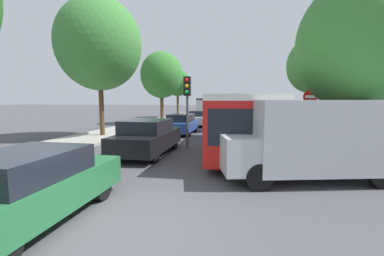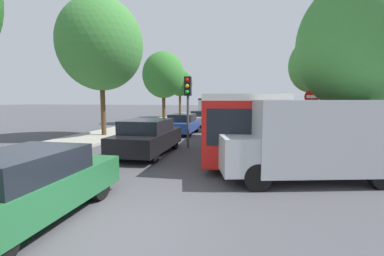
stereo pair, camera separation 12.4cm
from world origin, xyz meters
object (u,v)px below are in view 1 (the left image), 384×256
object	(u,v)px
queued_car_white	(200,118)
tree_left_distant	(177,84)
queued_car_blue	(181,124)
white_van	(314,137)
city_bus_rear	(215,106)
tree_right_near	(359,44)
no_entry_sign	(310,108)
direction_sign_post	(322,95)
tree_left_far	(161,75)
articulated_bus	(240,114)
tree_left_mid	(99,44)
tree_right_mid	(311,66)
queued_car_black	(148,137)
traffic_light	(187,96)
queued_car_green	(28,187)

from	to	relation	value
queued_car_white	tree_left_distant	bearing A→B (deg)	24.46
queued_car_blue	white_van	xyz separation A→B (m)	(6.12, -8.85, 0.56)
city_bus_rear	tree_right_near	world-z (taller)	tree_right_near
no_entry_sign	direction_sign_post	world-z (taller)	direction_sign_post
city_bus_rear	tree_left_distant	world-z (taller)	tree_left_distant
tree_left_far	queued_car_blue	bearing A→B (deg)	-62.18
tree_left_distant	tree_right_near	distance (m)	25.38
articulated_bus	white_van	size ratio (longest dim) A/B	3.16
tree_left_mid	tree_right_near	size ratio (longest dim) A/B	1.23
tree_left_far	tree_left_mid	bearing A→B (deg)	-95.12
white_van	tree_right_mid	bearing A→B (deg)	-116.82
city_bus_rear	white_van	distance (m)	28.69
queued_car_black	no_entry_sign	size ratio (longest dim) A/B	1.52
articulated_bus	tree_right_near	size ratio (longest dim) A/B	2.49
direction_sign_post	tree_right_near	size ratio (longest dim) A/B	0.53
articulated_bus	direction_sign_post	distance (m)	4.60
no_entry_sign	tree_left_distant	bearing A→B (deg)	-147.69
traffic_light	tree_right_near	xyz separation A→B (m)	(6.72, -1.32, 1.82)
traffic_light	tree_left_mid	distance (m)	7.09
tree_left_far	tree_right_mid	xyz separation A→B (m)	(12.51, -2.90, 0.18)
direction_sign_post	tree_left_far	world-z (taller)	tree_left_far
white_van	tree_left_far	xyz separation A→B (m)	(-9.74, 15.70, 3.39)
queued_car_black	tree_right_mid	distance (m)	14.28
tree_left_mid	queued_car_black	bearing A→B (deg)	-42.32
city_bus_rear	no_entry_sign	world-z (taller)	no_entry_sign
tree_left_mid	tree_right_mid	xyz separation A→B (m)	(13.34, 6.35, -0.80)
queued_car_green	direction_sign_post	size ratio (longest dim) A/B	1.11
queued_car_black	tree_left_distant	xyz separation A→B (m)	(-4.61, 22.48, 3.60)
queued_car_blue	queued_car_white	xyz separation A→B (m)	(0.28, 5.63, -0.00)
tree_left_far	tree_right_mid	distance (m)	12.85
white_van	tree_left_far	size ratio (longest dim) A/B	0.78
direction_sign_post	tree_left_mid	xyz separation A→B (m)	(-12.79, -1.08, 3.05)
traffic_light	tree_left_distant	world-z (taller)	tree_left_distant
articulated_bus	queued_car_black	xyz separation A→B (m)	(-3.74, -5.55, -0.68)
traffic_light	tree_left_far	world-z (taller)	tree_left_far
city_bus_rear	tree_left_far	xyz separation A→B (m)	(-3.67, -12.34, 3.20)
queued_car_black	tree_right_near	xyz separation A→B (m)	(8.04, 0.48, 3.57)
tree_left_mid	tree_right_mid	world-z (taller)	tree_left_mid
white_van	traffic_light	size ratio (longest dim) A/B	1.57
city_bus_rear	queued_car_white	size ratio (longest dim) A/B	2.98
queued_car_green	tree_right_mid	xyz separation A→B (m)	(8.68, 16.75, 4.11)
white_van	direction_sign_post	distance (m)	7.96
queued_car_green	queued_car_blue	bearing A→B (deg)	0.66
queued_car_black	tree_right_mid	bearing A→B (deg)	-39.99
tree_left_mid	no_entry_sign	bearing A→B (deg)	-2.08
queued_car_green	tree_right_mid	distance (m)	19.31
tree_left_mid	tree_right_mid	bearing A→B (deg)	25.47
queued_car_blue	white_van	size ratio (longest dim) A/B	0.73
no_entry_sign	queued_car_white	bearing A→B (deg)	-139.96
white_van	direction_sign_post	bearing A→B (deg)	-121.00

